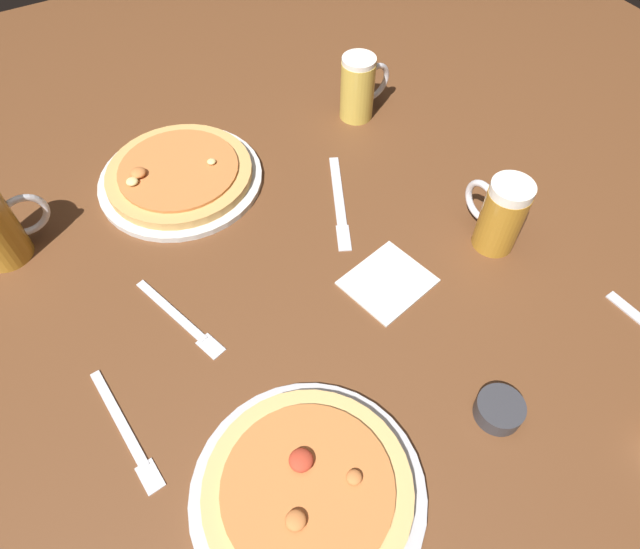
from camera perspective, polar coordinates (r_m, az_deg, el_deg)
name	(u,v)px	position (r m, az deg, el deg)	size (l,w,h in m)	color
ground_plane	(320,287)	(0.93, 0.00, -1.29)	(2.40, 2.40, 0.03)	brown
pizza_plate_near	(308,491)	(0.75, -1.28, -21.67)	(0.31, 0.31, 0.05)	#B2B2B7
pizza_plate_far	(180,175)	(1.11, -14.42, 9.98)	(0.32, 0.32, 0.05)	silver
beer_mug_dark	(500,214)	(0.98, 18.30, 5.98)	(0.07, 0.13, 0.14)	#B27A23
beer_mug_amber	(359,87)	(1.21, 4.12, 18.90)	(0.12, 0.07, 0.14)	gold
ramekin_sauce	(499,410)	(0.83, 18.20, -13.25)	(0.07, 0.07, 0.03)	#333338
napkin_folded	(388,281)	(0.92, 7.09, -0.69)	(0.13, 0.12, 0.01)	silver
fork_left	(180,319)	(0.91, -14.38, -4.48)	(0.08, 0.20, 0.01)	silver
knife_right	(339,201)	(1.04, 2.02, 7.64)	(0.12, 0.23, 0.01)	silver
fork_spare	(125,431)	(0.84, -19.64, -15.11)	(0.04, 0.21, 0.01)	silver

